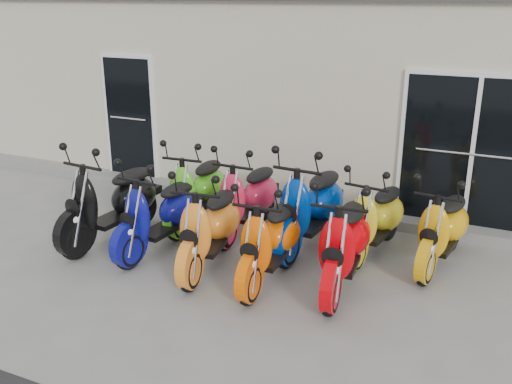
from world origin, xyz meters
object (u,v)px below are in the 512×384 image
Objects in this scene: scooter_back_green at (197,180)px; scooter_back_blue at (311,195)px; scooter_front_blue at (160,203)px; scooter_back_yellow at (376,208)px; scooter_front_black at (111,190)px; scooter_front_red at (345,231)px; scooter_front_orange_b at (270,229)px; scooter_back_extra at (444,218)px; scooter_back_red at (247,188)px; scooter_front_orange_a at (210,216)px.

scooter_back_green is 1.82m from scooter_back_blue.
scooter_front_blue is 1.04× the size of scooter_back_yellow.
scooter_front_black reaches higher than scooter_front_red.
scooter_front_orange_b is at bearing -171.34° from scooter_front_red.
scooter_front_black is at bearing -131.37° from scooter_back_green.
scooter_back_blue reaches higher than scooter_front_black.
scooter_front_red reaches higher than scooter_back_extra.
scooter_front_red is at bearing -25.05° from scooter_back_green.
scooter_back_red is 0.99m from scooter_back_blue.
scooter_back_blue is 1.16× the size of scooter_back_yellow.
scooter_back_blue is 1.16× the size of scooter_back_extra.
scooter_front_black reaches higher than scooter_back_extra.
scooter_front_orange_a reaches higher than scooter_back_yellow.
scooter_front_red reaches higher than scooter_back_green.
scooter_front_blue is (0.80, -0.01, -0.06)m from scooter_front_black.
scooter_front_black is 3.61m from scooter_back_yellow.
scooter_front_black is 4.43m from scooter_back_extra.
scooter_front_orange_a is (1.65, -0.17, -0.05)m from scooter_front_black.
scooter_front_blue is 0.98× the size of scooter_back_green.
scooter_back_blue reaches higher than scooter_back_green.
scooter_back_blue is (0.12, 1.10, 0.09)m from scooter_front_orange_b.
scooter_front_red is 1.98m from scooter_back_red.
scooter_back_green is 1.06× the size of scooter_back_extra.
scooter_back_blue is (1.82, -0.09, 0.06)m from scooter_back_green.
scooter_front_black reaches higher than scooter_front_orange_a.
scooter_front_orange_a is at bearing -178.26° from scooter_front_red.
scooter_back_green is at bearing 97.24° from scooter_front_blue.
scooter_back_green reaches higher than scooter_back_extra.
scooter_front_black is at bearing 166.48° from scooter_front_orange_a.
scooter_back_extra is (3.52, 0.06, -0.04)m from scooter_back_green.
scooter_back_blue is at bearing 33.09° from scooter_front_blue.
scooter_front_black is 2.48m from scooter_front_orange_b.
scooter_front_blue is 1.02m from scooter_back_green.
scooter_back_red is 1.84m from scooter_back_yellow.
scooter_front_red is 1.03× the size of scooter_back_red.
scooter_front_blue is at bearing 161.52° from scooter_front_orange_a.
scooter_front_red is (0.85, 0.21, 0.05)m from scooter_front_orange_b.
scooter_front_orange_a is 1.69m from scooter_front_red.
scooter_back_extra is at bearing 22.63° from scooter_front_blue.
scooter_front_red is 1.09× the size of scooter_back_extra.
scooter_back_blue reaches higher than scooter_back_red.
scooter_front_orange_b is (0.82, -0.01, -0.03)m from scooter_front_orange_a.
scooter_back_green is 0.83m from scooter_back_red.
scooter_back_extra is at bearing 17.39° from scooter_front_orange_a.
scooter_front_red is at bearing -0.95° from scooter_front_orange_a.
scooter_back_green reaches higher than scooter_front_blue.
scooter_back_yellow is at bearing 78.36° from scooter_front_red.
scooter_back_red is (-0.04, 1.18, 0.00)m from scooter_front_orange_a.
scooter_back_yellow is 1.00× the size of scooter_back_extra.
scooter_back_blue is at bearing -3.18° from scooter_back_red.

